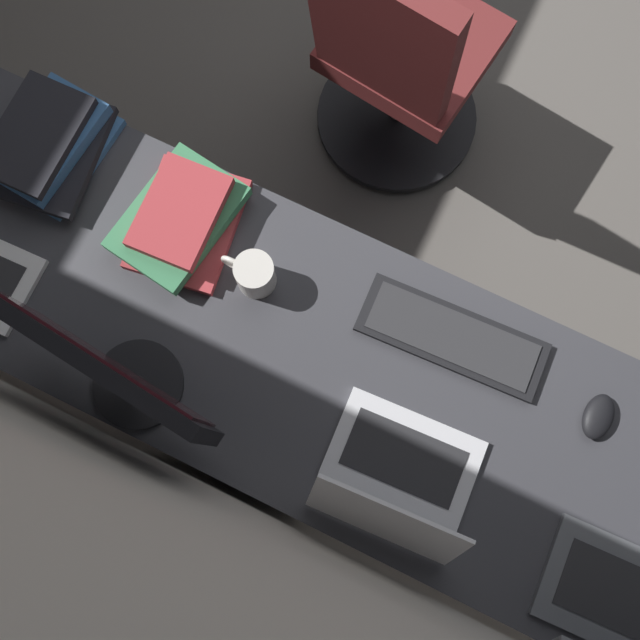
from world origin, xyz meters
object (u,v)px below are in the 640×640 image
Objects in this scene: book_stack_near at (50,145)px; mouse_main at (598,417)px; keyboard_main at (452,337)px; office_chair at (399,65)px; monitor_primary at (108,370)px; book_stack_far at (182,219)px; coffee_mug at (254,274)px; drawer_pedestal at (289,380)px; laptop_leftmost at (622,631)px; laptop_left at (396,482)px.

mouse_main is at bearing 178.94° from book_stack_near.
office_chair is (0.43, -0.74, -0.28)m from keyboard_main.
monitor_primary is at bearing 21.60° from mouse_main.
monitor_primary is 0.42m from book_stack_far.
keyboard_main is 0.46m from coffee_mug.
monitor_primary is 0.49× the size of office_chair.
monitor_primary is (0.26, 0.18, 0.61)m from drawer_pedestal.
monitor_primary is 1.47× the size of book_stack_far.
office_chair is at bearing -97.41° from monitor_primary.
laptop_leftmost is 0.68m from keyboard_main.
mouse_main is at bearing -137.03° from laptop_left.
coffee_mug is (0.99, -0.34, 0.00)m from laptop_leftmost.
mouse_main reaches higher than keyboard_main.
coffee_mug is (-0.13, -0.32, -0.18)m from monitor_primary.
keyboard_main is 0.44× the size of office_chair.
mouse_main is (-0.68, -0.19, 0.40)m from drawer_pedestal.
office_chair is (-0.15, -1.14, -0.50)m from monitor_primary.
drawer_pedestal is 1.63× the size of keyboard_main.
keyboard_main is 3.30× the size of coffee_mug.
laptop_leftmost reaches higher than coffee_mug.
mouse_main is (-0.93, -0.37, -0.21)m from monitor_primary.
coffee_mug reaches higher than mouse_main.
laptop_leftmost is 1.05m from coffee_mug.
keyboard_main is 0.36m from mouse_main.
drawer_pedestal is 0.57m from book_stack_far.
monitor_primary is at bearing -0.70° from laptop_leftmost.
coffee_mug is (0.47, -0.27, 0.00)m from laptop_left.
laptop_left is at bearing 154.97° from book_stack_far.
laptop_left reaches higher than book_stack_near.
office_chair is at bearing -44.31° from mouse_main.
office_chair is at bearing -83.36° from drawer_pedestal.
book_stack_near is (1.56, -0.41, -0.00)m from laptop_leftmost.
monitor_primary is 0.62m from laptop_left.
monitor_primary is 0.73m from keyboard_main.
office_chair is (-0.59, -0.74, -0.32)m from book_stack_near.
office_chair is (0.11, -0.95, 0.11)m from drawer_pedestal.
drawer_pedestal is 6.68× the size of mouse_main.
laptop_leftmost is at bearing 161.23° from coffee_mug.
laptop_left is 0.47m from mouse_main.
book_stack_far is (1.02, -0.00, 0.02)m from mouse_main.
laptop_leftmost is 1.26m from book_stack_far.
book_stack_far is at bearing -28.40° from drawer_pedestal.
book_stack_near is 1.00m from office_chair.
laptop_leftmost is at bearing 167.01° from drawer_pedestal.
coffee_mug reaches higher than book_stack_far.
laptop_leftmost reaches higher than keyboard_main.
book_stack_far is at bearing -0.02° from mouse_main.
book_stack_far is (0.66, 0.02, 0.03)m from keyboard_main.
coffee_mug is at bearing -46.17° from drawer_pedestal.
drawer_pedestal is at bearing -144.50° from monitor_primary.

